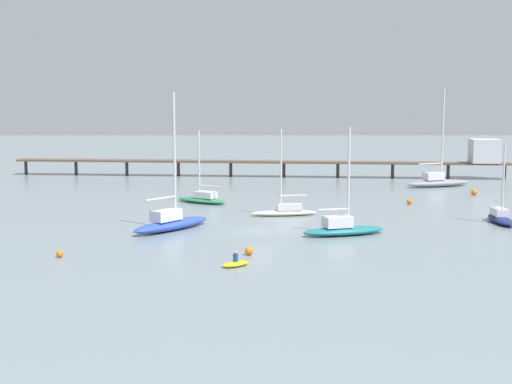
{
  "coord_description": "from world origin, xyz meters",
  "views": [
    {
      "loc": [
        -0.2,
        -61.89,
        11.45
      ],
      "look_at": [
        0.0,
        16.93,
        1.5
      ],
      "focal_mm": 48.51,
      "sensor_mm": 36.0,
      "label": 1
    }
  ],
  "objects_px": {
    "sailboat_teal": "(341,227)",
    "sailboat_green": "(201,198)",
    "sailboat_cream": "(283,210)",
    "mooring_buoy_mid": "(472,192)",
    "mooring_buoy_inner": "(247,251)",
    "sailboat_blue": "(169,221)",
    "sailboat_gray": "(436,181)",
    "dinghy_yellow": "(234,263)",
    "mooring_buoy_far": "(408,201)",
    "mooring_buoy_near": "(58,254)",
    "sailboat_navy": "(498,217)",
    "pier": "(356,157)"
  },
  "relations": [
    {
      "from": "pier",
      "to": "dinghy_yellow",
      "type": "height_order",
      "value": "pier"
    },
    {
      "from": "mooring_buoy_mid",
      "to": "sailboat_navy",
      "type": "bearing_deg",
      "value": -100.85
    },
    {
      "from": "pier",
      "to": "sailboat_cream",
      "type": "relative_size",
      "value": 8.76
    },
    {
      "from": "sailboat_teal",
      "to": "sailboat_green",
      "type": "bearing_deg",
      "value": 124.67
    },
    {
      "from": "sailboat_blue",
      "to": "mooring_buoy_near",
      "type": "bearing_deg",
      "value": -121.57
    },
    {
      "from": "sailboat_teal",
      "to": "sailboat_blue",
      "type": "bearing_deg",
      "value": 171.09
    },
    {
      "from": "sailboat_navy",
      "to": "sailboat_green",
      "type": "bearing_deg",
      "value": 155.53
    },
    {
      "from": "sailboat_gray",
      "to": "dinghy_yellow",
      "type": "height_order",
      "value": "sailboat_gray"
    },
    {
      "from": "sailboat_green",
      "to": "mooring_buoy_inner",
      "type": "bearing_deg",
      "value": -78.6
    },
    {
      "from": "dinghy_yellow",
      "to": "mooring_buoy_near",
      "type": "distance_m",
      "value": 13.7
    },
    {
      "from": "sailboat_navy",
      "to": "sailboat_gray",
      "type": "height_order",
      "value": "sailboat_gray"
    },
    {
      "from": "sailboat_cream",
      "to": "pier",
      "type": "bearing_deg",
      "value": 70.82
    },
    {
      "from": "sailboat_green",
      "to": "mooring_buoy_near",
      "type": "relative_size",
      "value": 15.53
    },
    {
      "from": "sailboat_gray",
      "to": "mooring_buoy_inner",
      "type": "distance_m",
      "value": 51.78
    },
    {
      "from": "sailboat_teal",
      "to": "mooring_buoy_inner",
      "type": "distance_m",
      "value": 11.64
    },
    {
      "from": "mooring_buoy_far",
      "to": "sailboat_navy",
      "type": "bearing_deg",
      "value": -64.51
    },
    {
      "from": "dinghy_yellow",
      "to": "mooring_buoy_inner",
      "type": "height_order",
      "value": "dinghy_yellow"
    },
    {
      "from": "dinghy_yellow",
      "to": "sailboat_green",
      "type": "bearing_deg",
      "value": 98.52
    },
    {
      "from": "sailboat_cream",
      "to": "sailboat_blue",
      "type": "xyz_separation_m",
      "value": [
        -10.86,
        -8.42,
        0.21
      ]
    },
    {
      "from": "sailboat_green",
      "to": "sailboat_teal",
      "type": "bearing_deg",
      "value": -55.33
    },
    {
      "from": "mooring_buoy_near",
      "to": "sailboat_gray",
      "type": "bearing_deg",
      "value": 48.35
    },
    {
      "from": "pier",
      "to": "sailboat_green",
      "type": "xyz_separation_m",
      "value": [
        -22.38,
        -28.32,
        -2.65
      ]
    },
    {
      "from": "sailboat_teal",
      "to": "mooring_buoy_far",
      "type": "relative_size",
      "value": 14.59
    },
    {
      "from": "sailboat_cream",
      "to": "mooring_buoy_near",
      "type": "bearing_deg",
      "value": -132.01
    },
    {
      "from": "pier",
      "to": "sailboat_teal",
      "type": "height_order",
      "value": "sailboat_teal"
    },
    {
      "from": "mooring_buoy_mid",
      "to": "mooring_buoy_inner",
      "type": "relative_size",
      "value": 1.2
    },
    {
      "from": "sailboat_cream",
      "to": "mooring_buoy_mid",
      "type": "height_order",
      "value": "sailboat_cream"
    },
    {
      "from": "sailboat_navy",
      "to": "sailboat_gray",
      "type": "relative_size",
      "value": 0.58
    },
    {
      "from": "sailboat_blue",
      "to": "sailboat_green",
      "type": "bearing_deg",
      "value": 84.96
    },
    {
      "from": "sailboat_green",
      "to": "sailboat_navy",
      "type": "height_order",
      "value": "sailboat_green"
    },
    {
      "from": "dinghy_yellow",
      "to": "sailboat_teal",
      "type": "bearing_deg",
      "value": 52.57
    },
    {
      "from": "pier",
      "to": "mooring_buoy_inner",
      "type": "relative_size",
      "value": 122.26
    },
    {
      "from": "sailboat_green",
      "to": "dinghy_yellow",
      "type": "bearing_deg",
      "value": -81.48
    },
    {
      "from": "sailboat_navy",
      "to": "sailboat_cream",
      "type": "bearing_deg",
      "value": 168.01
    },
    {
      "from": "pier",
      "to": "mooring_buoy_near",
      "type": "distance_m",
      "value": 65.35
    },
    {
      "from": "pier",
      "to": "sailboat_green",
      "type": "height_order",
      "value": "sailboat_green"
    },
    {
      "from": "sailboat_blue",
      "to": "mooring_buoy_near",
      "type": "distance_m",
      "value": 13.42
    },
    {
      "from": "sailboat_gray",
      "to": "mooring_buoy_near",
      "type": "distance_m",
      "value": 60.84
    },
    {
      "from": "sailboat_green",
      "to": "mooring_buoy_inner",
      "type": "relative_size",
      "value": 13.22
    },
    {
      "from": "sailboat_navy",
      "to": "mooring_buoy_mid",
      "type": "bearing_deg",
      "value": 79.15
    },
    {
      "from": "sailboat_gray",
      "to": "sailboat_cream",
      "type": "bearing_deg",
      "value": -131.37
    },
    {
      "from": "sailboat_blue",
      "to": "dinghy_yellow",
      "type": "xyz_separation_m",
      "value": [
        6.37,
        -14.36,
        -0.61
      ]
    },
    {
      "from": "sailboat_blue",
      "to": "sailboat_gray",
      "type": "xyz_separation_m",
      "value": [
        33.41,
        34.03,
        0.03
      ]
    },
    {
      "from": "sailboat_gray",
      "to": "mooring_buoy_inner",
      "type": "relative_size",
      "value": 21.2
    },
    {
      "from": "dinghy_yellow",
      "to": "mooring_buoy_far",
      "type": "relative_size",
      "value": 3.61
    },
    {
      "from": "sailboat_navy",
      "to": "dinghy_yellow",
      "type": "bearing_deg",
      "value": -144.11
    },
    {
      "from": "sailboat_gray",
      "to": "mooring_buoy_far",
      "type": "bearing_deg",
      "value": -114.14
    },
    {
      "from": "sailboat_green",
      "to": "mooring_buoy_far",
      "type": "height_order",
      "value": "sailboat_green"
    },
    {
      "from": "sailboat_blue",
      "to": "sailboat_gray",
      "type": "bearing_deg",
      "value": 45.53
    },
    {
      "from": "pier",
      "to": "sailboat_cream",
      "type": "xyz_separation_m",
      "value": [
        -13.08,
        -37.62,
        -2.63
      ]
    }
  ]
}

